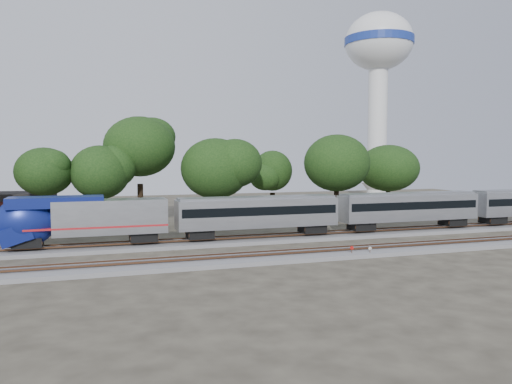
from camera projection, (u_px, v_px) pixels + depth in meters
ground at (285, 250)px, 51.70m from camera, size 160.00×160.00×0.00m
track_far at (266, 239)px, 57.37m from camera, size 160.00×5.00×0.73m
track_near at (300, 255)px, 47.89m from camera, size 160.00×5.00×0.73m
switch_stand_red at (352, 250)px, 47.95m from camera, size 0.33×0.15×1.07m
switch_stand_white at (370, 250)px, 48.24m from camera, size 0.31×0.07×0.96m
switch_lever at (366, 254)px, 48.86m from camera, size 0.58×0.47×0.30m
water_tower at (379, 62)px, 106.91m from camera, size 14.62×14.62×40.46m
brick_building at (12, 211)px, 66.32m from camera, size 11.05×8.43×4.92m
tree_1 at (44, 172)px, 62.57m from camera, size 7.93×7.93×11.18m
tree_2 at (100, 173)px, 64.37m from camera, size 7.79×7.79×10.99m
tree_3 at (140, 147)px, 68.26m from camera, size 11.24×11.24×15.85m
tree_4 at (216, 169)px, 67.63m from camera, size 8.22×8.22×11.59m
tree_5 at (272, 171)px, 78.10m from camera, size 7.62×7.62×10.74m
tree_6 at (337, 163)px, 72.96m from camera, size 8.92×8.92×12.57m
tree_7 at (388, 168)px, 81.97m from camera, size 7.94×7.94×11.20m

